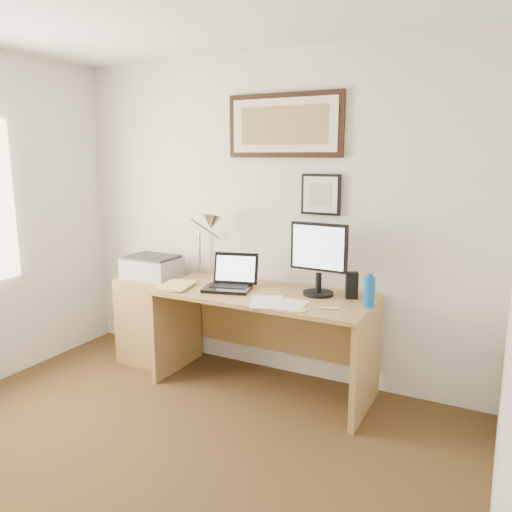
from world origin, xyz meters
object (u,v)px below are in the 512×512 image
Objects in this scene: water_bottle at (369,292)px; book at (163,285)px; side_cabinet at (153,319)px; laptop at (230,281)px; desk at (268,320)px; lcd_monitor at (319,255)px; printer at (152,266)px.

water_bottle is 1.55m from book.
laptop is (0.80, -0.07, 0.44)m from side_cabinet.
book is 0.53m from laptop.
book is 0.19× the size of desk.
desk is 0.65m from lcd_monitor.
lcd_monitor is 1.18× the size of printer.
laptop is (-0.27, -0.10, 0.29)m from desk.
side_cabinet is 1.91m from water_bottle.
desk is at bearing 174.25° from water_bottle.
book is at bearing -159.97° from desk.
desk is (-0.78, 0.08, -0.34)m from water_bottle.
lcd_monitor reaches higher than desk.
water_bottle reaches higher than side_cabinet.
desk is (0.76, 0.28, -0.25)m from book.
water_bottle is 0.85m from desk.
laptop reaches higher than desk.
book is 0.69× the size of printer.
book is 0.59× the size of lcd_monitor.
water_bottle is at bearing -1.33° from side_cabinet.
water_bottle is at bearing -5.75° from desk.
book reaches higher than side_cabinet.
side_cabinet is 1.87× the size of laptop.
desk is 3.64× the size of printer.
water_bottle is 0.52× the size of laptop.
lcd_monitor is 1.47m from printer.
lcd_monitor is at bearing 5.78° from desk.
side_cabinet is 2.39× the size of book.
printer reaches higher than book.
side_cabinet is at bearing 175.27° from laptop.
water_bottle is (1.85, -0.04, 0.49)m from side_cabinet.
laptop is at bearing -178.70° from water_bottle.
printer is at bearing -179.78° from desk.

